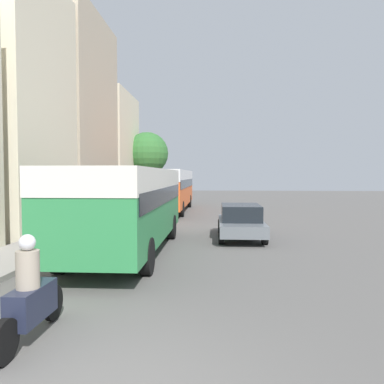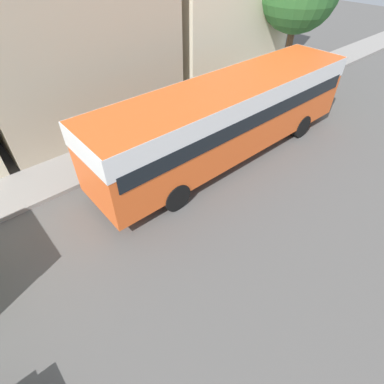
% 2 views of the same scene
% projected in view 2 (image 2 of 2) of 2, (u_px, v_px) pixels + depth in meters
% --- Properties ---
extents(bus_following, '(2.57, 11.50, 3.01)m').
position_uv_depth(bus_following, '(230.00, 111.00, 11.20)').
color(bus_following, '#EA5B23').
rests_on(bus_following, ground_plane).
extents(pedestrian_near_curb, '(0.37, 0.37, 1.75)m').
position_uv_depth(pedestrian_near_curb, '(182.00, 103.00, 13.76)').
color(pedestrian_near_curb, '#232838').
rests_on(pedestrian_near_curb, sidewalk).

